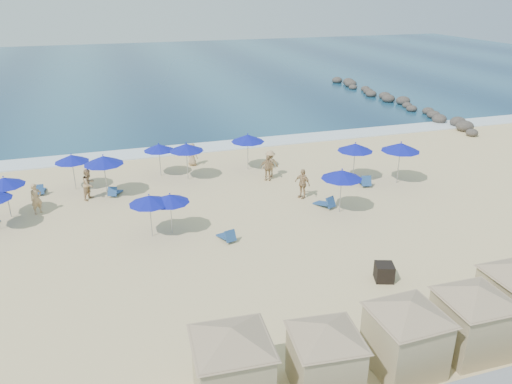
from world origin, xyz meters
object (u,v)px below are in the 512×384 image
at_px(beachgoer_1, 89,184).
at_px(umbrella_4, 159,147).
at_px(umbrella_0, 4,182).
at_px(beachgoer_5, 268,168).
at_px(rock_jetty, 393,100).
at_px(umbrella_3, 149,200).
at_px(cabana_2, 407,326).
at_px(umbrella_10, 355,147).
at_px(beachgoer_2, 302,183).
at_px(beachgoer_3, 270,164).
at_px(umbrella_2, 72,158).
at_px(cabana_3, 474,310).
at_px(beachgoer_0, 36,199).
at_px(cabana_1, 326,348).
at_px(umbrella_6, 170,198).
at_px(beachgoer_4, 192,154).
at_px(trash_bin, 384,272).
at_px(umbrella_7, 186,147).
at_px(umbrella_11, 401,147).
at_px(cabana_0, 232,355).
at_px(umbrella_5, 103,160).
at_px(umbrella_8, 342,174).
at_px(umbrella_9, 248,138).

bearing_deg(beachgoer_1, umbrella_4, -24.40).
height_order(umbrella_0, beachgoer_5, umbrella_0).
distance_m(rock_jetty, umbrella_3, 36.33).
relative_size(cabana_2, umbrella_3, 1.97).
relative_size(umbrella_10, beachgoer_2, 1.43).
bearing_deg(beachgoer_1, beachgoer_3, -53.74).
xyz_separation_m(umbrella_2, beachgoer_1, (0.84, -1.78, -1.09)).
bearing_deg(cabana_3, beachgoer_0, 132.20).
relative_size(cabana_1, cabana_3, 0.94).
distance_m(cabana_1, umbrella_6, 12.23).
height_order(beachgoer_4, beachgoer_5, beachgoer_5).
bearing_deg(umbrella_4, rock_jetty, 28.63).
bearing_deg(umbrella_0, trash_bin, -36.21).
xyz_separation_m(umbrella_2, umbrella_7, (6.87, -0.38, 0.15)).
distance_m(umbrella_4, beachgoer_0, 8.24).
distance_m(umbrella_0, umbrella_7, 10.51).
relative_size(umbrella_4, beachgoer_5, 1.33).
bearing_deg(umbrella_11, cabana_0, -135.95).
distance_m(cabana_1, beachgoer_5, 18.01).
xyz_separation_m(rock_jetty, beachgoer_0, (-33.71, -18.34, 0.50)).
height_order(trash_bin, beachgoer_0, beachgoer_0).
distance_m(umbrella_2, umbrella_5, 2.51).
distance_m(umbrella_0, beachgoer_0, 1.82).
distance_m(umbrella_8, umbrella_9, 8.59).
distance_m(trash_bin, cabana_3, 4.89).
relative_size(cabana_2, umbrella_4, 2.01).
bearing_deg(cabana_1, umbrella_6, 103.29).
distance_m(rock_jetty, umbrella_5, 34.54).
height_order(umbrella_5, umbrella_11, umbrella_11).
xyz_separation_m(umbrella_5, umbrella_6, (2.91, -5.93, -0.36)).
distance_m(umbrella_4, umbrella_5, 4.33).
relative_size(umbrella_7, umbrella_8, 0.98).
bearing_deg(beachgoer_4, umbrella_4, 77.80).
relative_size(trash_bin, umbrella_0, 0.32).
xyz_separation_m(cabana_3, umbrella_6, (-8.25, 11.79, 0.30)).
distance_m(trash_bin, umbrella_6, 10.67).
bearing_deg(cabana_0, cabana_3, -1.93).
xyz_separation_m(trash_bin, beachgoer_4, (-4.88, 16.94, 0.41)).
bearing_deg(rock_jetty, beachgoer_1, -151.10).
bearing_deg(umbrella_10, umbrella_3, -163.45).
xyz_separation_m(umbrella_4, beachgoer_4, (2.39, 1.39, -1.16)).
height_order(cabana_2, beachgoer_0, cabana_2).
relative_size(cabana_1, umbrella_9, 1.65).
distance_m(rock_jetty, beachgoer_2, 28.17).
relative_size(umbrella_0, beachgoer_1, 1.29).
xyz_separation_m(cabana_0, beachgoer_3, (7.32, 17.59, -0.77)).
distance_m(trash_bin, umbrella_8, 7.19).
bearing_deg(umbrella_8, umbrella_11, 27.89).
bearing_deg(umbrella_7, cabana_1, -88.02).
xyz_separation_m(umbrella_5, beachgoer_0, (-3.71, -1.32, -1.40)).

